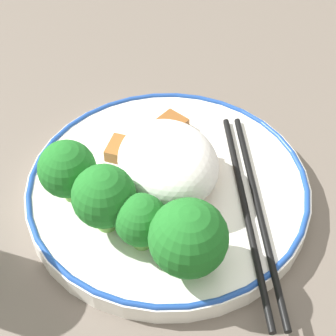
# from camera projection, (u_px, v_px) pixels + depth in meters

# --- Properties ---
(ground_plane) EXTENTS (3.00, 3.00, 0.00)m
(ground_plane) POSITION_uv_depth(u_px,v_px,m) (168.00, 197.00, 0.50)
(ground_plane) COLOR #665B51
(plate) EXTENTS (0.25, 0.25, 0.02)m
(plate) POSITION_uv_depth(u_px,v_px,m) (168.00, 189.00, 0.49)
(plate) COLOR white
(plate) RESTS_ON ground_plane
(rice_mound) EXTENTS (0.09, 0.08, 0.05)m
(rice_mound) POSITION_uv_depth(u_px,v_px,m) (169.00, 162.00, 0.47)
(rice_mound) COLOR white
(rice_mound) RESTS_ON plate
(broccoli_back_left) EXTENTS (0.05, 0.05, 0.06)m
(broccoli_back_left) POSITION_uv_depth(u_px,v_px,m) (67.00, 169.00, 0.45)
(broccoli_back_left) COLOR #72AD4C
(broccoli_back_left) RESTS_ON plate
(broccoli_back_center) EXTENTS (0.05, 0.05, 0.06)m
(broccoli_back_center) POSITION_uv_depth(u_px,v_px,m) (104.00, 197.00, 0.43)
(broccoli_back_center) COLOR #72AD4C
(broccoli_back_center) RESTS_ON plate
(broccoli_back_right) EXTENTS (0.04, 0.04, 0.05)m
(broccoli_back_right) POSITION_uv_depth(u_px,v_px,m) (141.00, 221.00, 0.42)
(broccoli_back_right) COLOR #72AD4C
(broccoli_back_right) RESTS_ON plate
(broccoli_mid_left) EXTENTS (0.06, 0.06, 0.06)m
(broccoli_mid_left) POSITION_uv_depth(u_px,v_px,m) (188.00, 238.00, 0.40)
(broccoli_mid_left) COLOR #72AD4C
(broccoli_mid_left) RESTS_ON plate
(meat_near_front) EXTENTS (0.03, 0.04, 0.01)m
(meat_near_front) POSITION_uv_depth(u_px,v_px,m) (169.00, 127.00, 0.53)
(meat_near_front) COLOR brown
(meat_near_front) RESTS_ON plate
(meat_near_left) EXTENTS (0.04, 0.04, 0.01)m
(meat_near_left) POSITION_uv_depth(u_px,v_px,m) (197.00, 164.00, 0.49)
(meat_near_left) COLOR #9E6633
(meat_near_left) RESTS_ON plate
(meat_near_right) EXTENTS (0.03, 0.02, 0.01)m
(meat_near_right) POSITION_uv_depth(u_px,v_px,m) (196.00, 206.00, 0.46)
(meat_near_right) COLOR #995B28
(meat_near_right) RESTS_ON plate
(meat_near_back) EXTENTS (0.04, 0.04, 0.01)m
(meat_near_back) POSITION_uv_depth(u_px,v_px,m) (122.00, 150.00, 0.51)
(meat_near_back) COLOR #995B28
(meat_near_back) RESTS_ON plate
(chopsticks) EXTENTS (0.21, 0.11, 0.01)m
(chopsticks) POSITION_uv_depth(u_px,v_px,m) (252.00, 210.00, 0.46)
(chopsticks) COLOR black
(chopsticks) RESTS_ON plate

